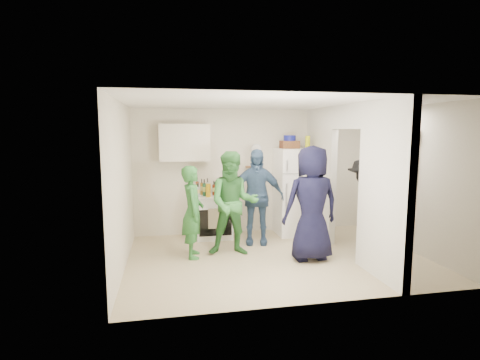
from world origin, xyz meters
name	(u,v)px	position (x,y,z in m)	size (l,w,h in m)	color
floor	(277,257)	(0.00, 0.00, 0.00)	(4.80, 4.80, 0.00)	tan
wall_back	(254,171)	(0.00, 1.70, 1.25)	(4.80, 4.80, 0.00)	silver
wall_front	(320,202)	(0.00, -1.70, 1.25)	(4.80, 4.80, 0.00)	silver
wall_left	(122,187)	(-2.40, 0.00, 1.25)	(3.40, 3.40, 0.00)	silver
wall_right	(411,179)	(2.40, 0.00, 1.25)	(3.40, 3.40, 0.00)	silver
ceiling	(279,103)	(0.00, 0.00, 2.50)	(4.80, 4.80, 0.00)	white
partition_pier_back	(320,173)	(1.20, 1.10, 1.25)	(0.12, 1.20, 2.50)	silver
partition_pier_front	(384,191)	(1.20, -1.10, 1.25)	(0.12, 1.20, 2.50)	silver
partition_header	(349,117)	(1.20, 0.00, 2.30)	(0.12, 1.00, 0.40)	silver
stove	(214,216)	(-0.87, 1.37, 0.42)	(0.71, 0.59, 0.84)	white
upper_cabinet	(184,143)	(-1.40, 1.52, 1.85)	(0.95, 0.34, 0.70)	silver
fridge	(294,192)	(0.76, 1.34, 0.86)	(0.71, 0.69, 1.73)	white
wicker_basket	(290,145)	(0.66, 1.39, 1.80)	(0.35, 0.25, 0.15)	brown
blue_bowl	(290,138)	(0.66, 1.39, 1.93)	(0.24, 0.24, 0.11)	navy
yellow_cup_stack_top	(308,142)	(0.98, 1.24, 1.85)	(0.09, 0.09, 0.25)	#DDEC13
wall_clock	(256,149)	(0.05, 1.68, 1.70)	(0.22, 0.22, 0.03)	white
spice_shelf	(254,167)	(0.00, 1.65, 1.35)	(0.35, 0.08, 0.03)	olive
nook_window	(404,155)	(2.38, 0.20, 1.65)	(0.03, 0.70, 0.80)	black
nook_window_frame	(403,155)	(2.36, 0.20, 1.65)	(0.04, 0.76, 0.86)	white
nook_valance	(403,135)	(2.34, 0.20, 2.00)	(0.04, 0.82, 0.18)	white
yellow_cup_stack_stove	(208,190)	(-0.99, 1.15, 0.97)	(0.09, 0.09, 0.25)	gold
red_cup	(226,193)	(-0.65, 1.17, 0.90)	(0.09, 0.09, 0.12)	red
person_green_left	(193,212)	(-1.34, 0.31, 0.76)	(0.55, 0.36, 1.51)	#2D6F2C
person_green_center	(233,204)	(-0.67, 0.31, 0.87)	(0.84, 0.66, 1.74)	#387E37
person_denim	(256,197)	(-0.16, 0.85, 0.87)	(1.02, 0.43, 1.75)	#3C5983
person_navy	(311,203)	(0.51, -0.18, 0.92)	(0.90, 0.59, 1.85)	black
person_nook	(364,203)	(1.67, 0.23, 0.80)	(1.03, 0.59, 1.60)	black
bottle_a	(197,186)	(-1.17, 1.50, 1.01)	(0.06, 0.06, 0.33)	brown
bottle_b	(204,188)	(-1.05, 1.27, 1.01)	(0.07, 0.07, 0.32)	#1C5435
bottle_c	(207,186)	(-0.97, 1.52, 1.00)	(0.06, 0.06, 0.31)	#B5C2C4
bottle_d	(214,188)	(-0.87, 1.31, 0.98)	(0.06, 0.06, 0.28)	#602210
bottle_e	(218,186)	(-0.76, 1.55, 0.99)	(0.07, 0.07, 0.28)	#A7B3B9
bottle_f	(222,188)	(-0.69, 1.39, 0.97)	(0.06, 0.06, 0.24)	#183914
bottle_g	(226,186)	(-0.61, 1.49, 0.99)	(0.08, 0.08, 0.30)	#935A30
bottle_h	(198,190)	(-1.18, 1.23, 0.97)	(0.08, 0.08, 0.25)	#B2B7BF
bottle_i	(215,188)	(-0.82, 1.47, 0.97)	(0.07, 0.07, 0.24)	brown
bottle_j	(230,189)	(-0.57, 1.26, 0.97)	(0.06, 0.06, 0.24)	#20551D
bottle_k	(202,187)	(-1.09, 1.43, 1.00)	(0.06, 0.06, 0.31)	brown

